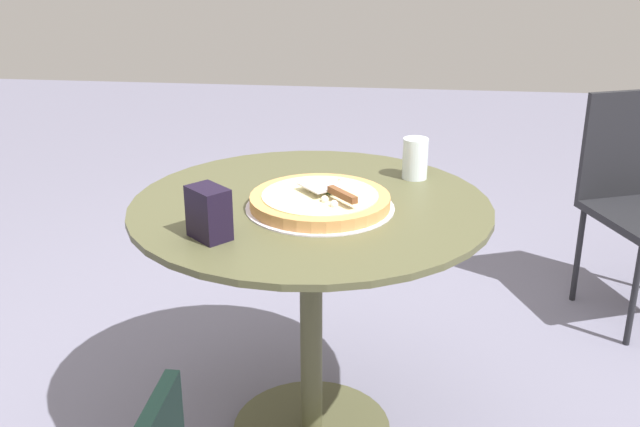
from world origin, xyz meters
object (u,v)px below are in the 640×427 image
Objects in this scene: pizza_on_tray at (320,201)px; patio_table at (311,262)px; napkin_dispenser at (209,213)px; drinking_cup at (415,158)px; pizza_server at (331,190)px.

patio_table is at bearing 40.54° from pizza_on_tray.
pizza_on_tray is 0.34m from napkin_dispenser.
drinking_cup is (0.25, -0.28, 0.24)m from patio_table.
patio_table is at bearing -86.60° from napkin_dispenser.
napkin_dispenser is at bearing 136.01° from drinking_cup.
pizza_on_tray reaches higher than patio_table.
pizza_server reaches higher than patio_table.
pizza_server is 0.38m from drinking_cup.
napkin_dispenser reaches higher than patio_table.
patio_table is at bearing 45.80° from pizza_server.
napkin_dispenser reaches higher than drinking_cup.
napkin_dispenser is (-0.51, 0.49, 0.00)m from drinking_cup.
napkin_dispenser is at bearing 141.25° from patio_table.
patio_table is 7.65× the size of napkin_dispenser.
pizza_server is 1.48× the size of napkin_dispenser.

